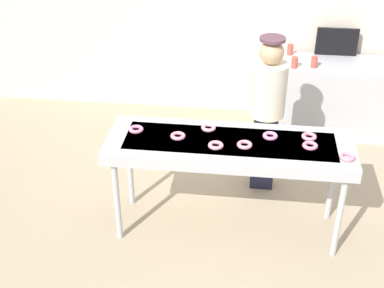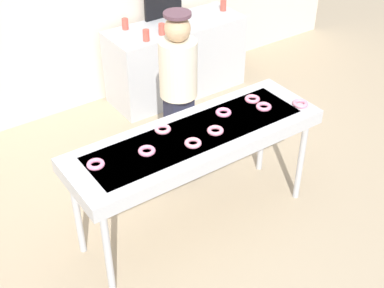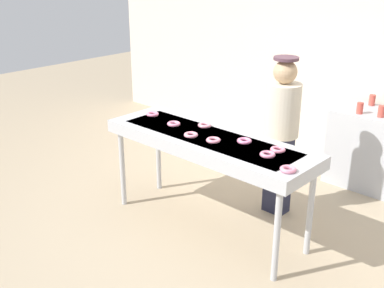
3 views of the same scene
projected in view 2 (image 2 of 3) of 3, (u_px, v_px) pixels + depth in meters
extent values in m
plane|color=tan|center=(196.00, 222.00, 4.75)|extent=(16.00, 16.00, 0.00)
cube|color=#B7BABF|center=(196.00, 139.00, 4.22)|extent=(2.16, 0.69, 0.12)
cube|color=slate|center=(196.00, 137.00, 4.21)|extent=(1.84, 0.48, 0.07)
cylinder|color=#B7BABF|center=(108.00, 254.00, 3.87)|extent=(0.06, 0.06, 0.85)
cylinder|color=#B7BABF|center=(301.00, 161.00, 4.79)|extent=(0.06, 0.06, 0.85)
cylinder|color=#B7BABF|center=(77.00, 213.00, 4.23)|extent=(0.06, 0.06, 0.85)
cylinder|color=#B7BABF|center=(262.00, 134.00, 5.14)|extent=(0.06, 0.06, 0.85)
torus|color=pink|center=(300.00, 104.00, 4.52)|extent=(0.18, 0.18, 0.03)
torus|color=pink|center=(215.00, 131.00, 4.19)|extent=(0.18, 0.18, 0.03)
torus|color=pink|center=(193.00, 143.00, 4.05)|extent=(0.16, 0.16, 0.03)
torus|color=pink|center=(223.00, 112.00, 4.40)|extent=(0.16, 0.16, 0.03)
torus|color=pink|center=(146.00, 151.00, 3.97)|extent=(0.16, 0.16, 0.03)
torus|color=pink|center=(96.00, 164.00, 3.83)|extent=(0.18, 0.18, 0.03)
torus|color=pink|center=(264.00, 107.00, 4.48)|extent=(0.18, 0.18, 0.03)
torus|color=pink|center=(252.00, 99.00, 4.58)|extent=(0.18, 0.18, 0.03)
torus|color=pink|center=(163.00, 129.00, 4.20)|extent=(0.18, 0.18, 0.03)
cube|color=#1F2237|center=(179.00, 132.00, 5.15)|extent=(0.24, 0.18, 0.86)
cylinder|color=beige|center=(178.00, 69.00, 4.74)|extent=(0.35, 0.35, 0.54)
sphere|color=tan|center=(177.00, 29.00, 4.52)|extent=(0.23, 0.23, 0.23)
cylinder|color=#523640|center=(177.00, 14.00, 4.44)|extent=(0.24, 0.24, 0.03)
cube|color=#B7BABF|center=(176.00, 59.00, 6.39)|extent=(1.67, 0.63, 0.90)
cylinder|color=#CC4C3F|center=(146.00, 35.00, 5.72)|extent=(0.07, 0.07, 0.13)
cylinder|color=#CC4C3F|center=(162.00, 29.00, 5.85)|extent=(0.07, 0.07, 0.13)
cylinder|color=#CC4C3F|center=(223.00, 5.00, 6.44)|extent=(0.07, 0.07, 0.13)
cylinder|color=#CC4C3F|center=(125.00, 24.00, 5.98)|extent=(0.07, 0.07, 0.13)
cube|color=black|center=(163.00, 3.00, 6.21)|extent=(0.50, 0.04, 0.34)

